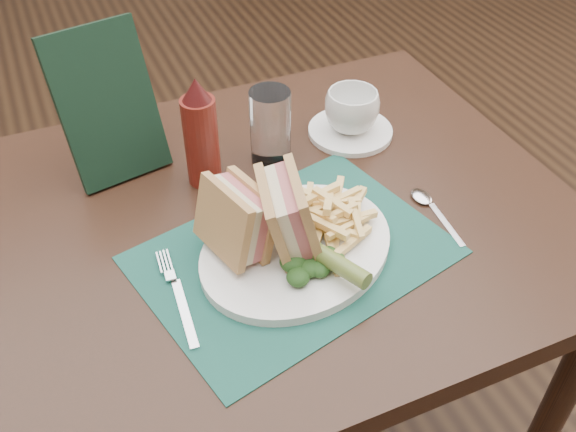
% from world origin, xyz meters
% --- Properties ---
extents(floor, '(7.00, 7.00, 0.00)m').
position_xyz_m(floor, '(0.00, 0.00, 0.00)').
color(floor, black).
rests_on(floor, ground).
extents(table_main, '(0.90, 0.75, 0.75)m').
position_xyz_m(table_main, '(0.00, -0.50, 0.38)').
color(table_main, black).
rests_on(table_main, ground).
extents(placemat, '(0.48, 0.39, 0.00)m').
position_xyz_m(placemat, '(-0.02, -0.60, 0.75)').
color(placemat, '#174A3F').
rests_on(placemat, table_main).
extents(plate, '(0.37, 0.34, 0.01)m').
position_xyz_m(plate, '(-0.02, -0.60, 0.76)').
color(plate, white).
rests_on(plate, placemat).
extents(sandwich_half_a, '(0.10, 0.12, 0.11)m').
position_xyz_m(sandwich_half_a, '(-0.11, -0.58, 0.82)').
color(sandwich_half_a, tan).
rests_on(sandwich_half_a, plate).
extents(sandwich_half_b, '(0.10, 0.13, 0.12)m').
position_xyz_m(sandwich_half_b, '(-0.05, -0.59, 0.82)').
color(sandwich_half_b, tan).
rests_on(sandwich_half_b, plate).
extents(kale_garnish, '(0.11, 0.08, 0.03)m').
position_xyz_m(kale_garnish, '(-0.01, -0.65, 0.78)').
color(kale_garnish, '#183613').
rests_on(kale_garnish, plate).
extents(pickle_spear, '(0.07, 0.12, 0.03)m').
position_xyz_m(pickle_spear, '(0.00, -0.67, 0.79)').
color(pickle_spear, '#4F6325').
rests_on(pickle_spear, plate).
extents(fries_pile, '(0.18, 0.20, 0.05)m').
position_xyz_m(fries_pile, '(0.05, -0.59, 0.79)').
color(fries_pile, '#F3CE79').
rests_on(fries_pile, plate).
extents(fork, '(0.05, 0.17, 0.01)m').
position_xyz_m(fork, '(-0.20, -0.62, 0.76)').
color(fork, silver).
rests_on(fork, placemat).
extents(spoon, '(0.05, 0.15, 0.01)m').
position_xyz_m(spoon, '(0.21, -0.61, 0.76)').
color(spoon, silver).
rests_on(spoon, table_main).
extents(saucer, '(0.17, 0.17, 0.01)m').
position_xyz_m(saucer, '(0.20, -0.36, 0.76)').
color(saucer, white).
rests_on(saucer, table_main).
extents(coffee_cup, '(0.13, 0.13, 0.07)m').
position_xyz_m(coffee_cup, '(0.20, -0.36, 0.80)').
color(coffee_cup, white).
rests_on(coffee_cup, saucer).
extents(drinking_glass, '(0.07, 0.07, 0.13)m').
position_xyz_m(drinking_glass, '(0.04, -0.38, 0.81)').
color(drinking_glass, white).
rests_on(drinking_glass, table_main).
extents(ketchup_bottle, '(0.07, 0.07, 0.19)m').
position_xyz_m(ketchup_bottle, '(-0.08, -0.39, 0.84)').
color(ketchup_bottle, '#5A160F').
rests_on(ketchup_bottle, table_main).
extents(check_presenter, '(0.16, 0.12, 0.24)m').
position_xyz_m(check_presenter, '(-0.20, -0.30, 0.87)').
color(check_presenter, black).
rests_on(check_presenter, table_main).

